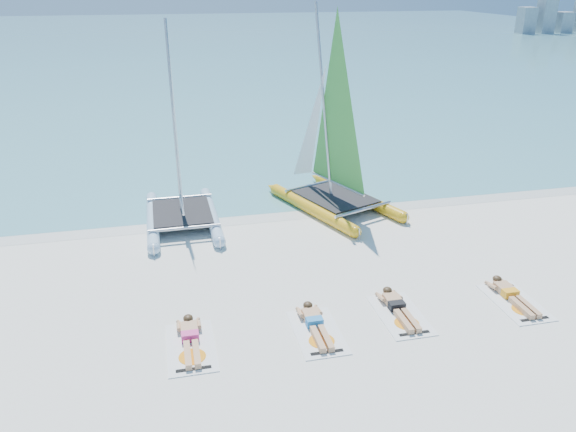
# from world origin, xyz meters

# --- Properties ---
(ground) EXTENTS (140.00, 140.00, 0.00)m
(ground) POSITION_xyz_m (0.00, 0.00, 0.00)
(ground) COLOR silver
(ground) RESTS_ON ground
(sea) EXTENTS (140.00, 115.00, 0.01)m
(sea) POSITION_xyz_m (0.00, 63.00, 0.01)
(sea) COLOR #6BA8B3
(sea) RESTS_ON ground
(wet_sand_strip) EXTENTS (140.00, 1.40, 0.01)m
(wet_sand_strip) POSITION_xyz_m (0.00, 5.50, 0.00)
(wet_sand_strip) COLOR silver
(wet_sand_strip) RESTS_ON ground
(distant_skyline) EXTENTS (14.00, 2.00, 5.00)m
(distant_skyline) POSITION_xyz_m (53.71, 62.00, 1.94)
(distant_skyline) COLOR #9EA4AD
(distant_skyline) RESTS_ON ground
(catamaran_blue) EXTENTS (2.25, 4.62, 6.27)m
(catamaran_blue) POSITION_xyz_m (-2.48, 5.45, 1.87)
(catamaran_blue) COLOR #A2B9D5
(catamaran_blue) RESTS_ON ground
(catamaran_yellow) EXTENTS (3.95, 5.43, 6.71)m
(catamaran_yellow) POSITION_xyz_m (2.42, 5.97, 2.11)
(catamaran_yellow) COLOR yellow
(catamaran_yellow) RESTS_ON ground
(towel_a) EXTENTS (1.00, 1.85, 0.02)m
(towel_a) POSITION_xyz_m (-2.66, -1.27, 0.01)
(towel_a) COLOR white
(towel_a) RESTS_ON ground
(sunbather_a) EXTENTS (0.37, 1.73, 0.26)m
(sunbather_a) POSITION_xyz_m (-2.66, -1.08, 0.12)
(sunbather_a) COLOR tan
(sunbather_a) RESTS_ON towel_a
(towel_b) EXTENTS (1.00, 1.85, 0.02)m
(towel_b) POSITION_xyz_m (0.06, -1.34, 0.01)
(towel_b) COLOR white
(towel_b) RESTS_ON ground
(sunbather_b) EXTENTS (0.37, 1.73, 0.26)m
(sunbather_b) POSITION_xyz_m (0.06, -1.14, 0.12)
(sunbather_b) COLOR tan
(sunbather_b) RESTS_ON towel_b
(towel_c) EXTENTS (1.00, 1.85, 0.02)m
(towel_c) POSITION_xyz_m (2.10, -1.12, 0.01)
(towel_c) COLOR white
(towel_c) RESTS_ON ground
(sunbather_c) EXTENTS (0.37, 1.73, 0.26)m
(sunbather_c) POSITION_xyz_m (2.10, -0.92, 0.12)
(sunbather_c) COLOR tan
(sunbather_c) RESTS_ON towel_c
(towel_d) EXTENTS (1.00, 1.85, 0.02)m
(towel_d) POSITION_xyz_m (4.99, -1.20, 0.01)
(towel_d) COLOR white
(towel_d) RESTS_ON ground
(sunbather_d) EXTENTS (0.37, 1.73, 0.26)m
(sunbather_d) POSITION_xyz_m (4.99, -1.01, 0.12)
(sunbather_d) COLOR tan
(sunbather_d) RESTS_ON towel_d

